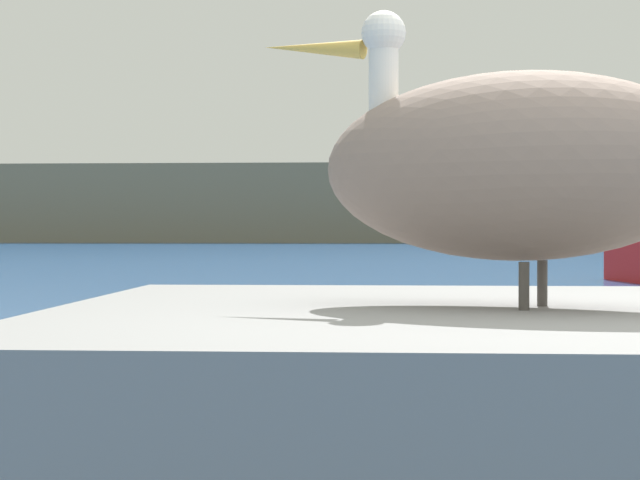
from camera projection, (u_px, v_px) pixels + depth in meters
The scene contains 3 objects.
hillside_backdrop at pixel (410, 205), 82.61m from camera, with size 140.00×14.89×5.34m, color #7F755B.
pier_dock at pixel (513, 457), 3.27m from camera, with size 2.64×2.40×0.86m, color gray.
pelican at pixel (511, 164), 3.27m from camera, with size 1.40×0.94×0.88m.
Camera 1 is at (-1.06, -2.97, 1.09)m, focal length 64.14 mm.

